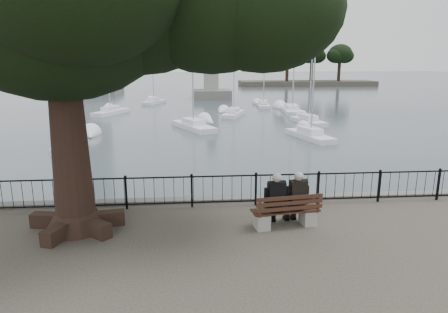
{
  "coord_description": "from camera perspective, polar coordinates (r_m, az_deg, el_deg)",
  "views": [
    {
      "loc": [
        -0.97,
        -9.28,
        4.44
      ],
      "look_at": [
        0.0,
        2.5,
        1.6
      ],
      "focal_mm": 32.0,
      "sensor_mm": 36.0,
      "label": 1
    }
  ],
  "objects": [
    {
      "name": "harbor",
      "position": [
        13.27,
        -0.18,
        -8.34
      ],
      "size": [
        260.0,
        260.0,
        1.2
      ],
      "color": "#575754",
      "rests_on": "ground"
    },
    {
      "name": "person_left",
      "position": [
        10.98,
        7.19,
        -6.41
      ],
      "size": [
        0.5,
        0.81,
        1.56
      ],
      "color": "black",
      "rests_on": "ground"
    },
    {
      "name": "sailboat_d",
      "position": [
        36.46,
        11.93,
        5.08
      ],
      "size": [
        2.24,
        5.03,
        8.6
      ],
      "color": "white",
      "rests_on": "ground"
    },
    {
      "name": "person_right",
      "position": [
        11.2,
        10.18,
        -6.12
      ],
      "size": [
        0.5,
        0.81,
        1.56
      ],
      "color": "black",
      "rests_on": "ground"
    },
    {
      "name": "far_shore",
      "position": [
        92.62,
        12.21,
        12.31
      ],
      "size": [
        30.0,
        8.6,
        9.18
      ],
      "color": "#38342E",
      "rests_on": "ground"
    },
    {
      "name": "lion_monument",
      "position": [
        59.39,
        -1.86,
        10.26
      ],
      "size": [
        5.65,
        5.65,
        8.42
      ],
      "color": "#575754",
      "rests_on": "ground"
    },
    {
      "name": "sailboat_f",
      "position": [
        40.7,
        1.35,
        6.28
      ],
      "size": [
        2.91,
        5.07,
        10.66
      ],
      "color": "white",
      "rests_on": "ground"
    },
    {
      "name": "sailboat_h",
      "position": [
        53.48,
        -9.96,
        7.82
      ],
      "size": [
        2.82,
        4.88,
        10.46
      ],
      "color": "white",
      "rests_on": "ground"
    },
    {
      "name": "bench",
      "position": [
        11.12,
        8.84,
        -8.26
      ],
      "size": [
        1.92,
        0.82,
        0.98
      ],
      "color": "gray",
      "rests_on": "ground"
    },
    {
      "name": "sailboat_c",
      "position": [
        29.33,
        12.17,
        3.09
      ],
      "size": [
        2.55,
        5.15,
        9.29
      ],
      "color": "white",
      "rests_on": "ground"
    },
    {
      "name": "sailboat_a",
      "position": [
        28.05,
        -21.35,
        2.05
      ],
      "size": [
        2.62,
        5.81,
        11.06
      ],
      "color": "white",
      "rests_on": "ground"
    },
    {
      "name": "sailboat_i",
      "position": [
        43.95,
        9.62,
        6.62
      ],
      "size": [
        2.38,
        6.32,
        11.42
      ],
      "color": "white",
      "rests_on": "ground"
    },
    {
      "name": "sailboat_e",
      "position": [
        43.71,
        -15.85,
        6.29
      ],
      "size": [
        3.39,
        5.34,
        11.38
      ],
      "color": "white",
      "rests_on": "ground"
    },
    {
      "name": "railing",
      "position": [
        12.44,
        -0.0,
        -4.67
      ],
      "size": [
        22.06,
        0.06,
        1.0
      ],
      "color": "black",
      "rests_on": "ground"
    },
    {
      "name": "sailboat_b",
      "position": [
        32.86,
        -4.37,
        4.51
      ],
      "size": [
        3.76,
        5.78,
        11.33
      ],
      "color": "white",
      "rests_on": "ground"
    },
    {
      "name": "lighthouse",
      "position": [
        73.59,
        -19.03,
        18.04
      ],
      "size": [
        9.42,
        9.42,
        29.02
      ],
      "color": "#575754",
      "rests_on": "ground"
    },
    {
      "name": "sailboat_g",
      "position": [
        48.9,
        5.6,
        7.4
      ],
      "size": [
        1.69,
        4.8,
        9.34
      ],
      "color": "white",
      "rests_on": "ground"
    }
  ]
}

